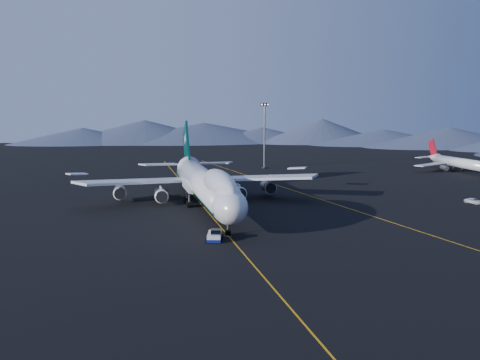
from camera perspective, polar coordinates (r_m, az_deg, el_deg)
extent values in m
plane|color=black|center=(123.49, -3.77, -3.06)|extent=(500.00, 500.00, 0.00)
cube|color=orange|center=(123.49, -3.77, -3.05)|extent=(0.25, 220.00, 0.01)
cube|color=orange|center=(140.67, 7.73, -1.76)|extent=(28.08, 198.09, 0.01)
cone|color=#414A64|center=(352.30, -16.45, 4.71)|extent=(100.00, 100.00, 12.00)
cone|color=#414A64|center=(356.69, -3.87, 5.05)|extent=(100.00, 100.00, 12.00)
cone|color=#414A64|center=(352.32, 8.73, 4.94)|extent=(100.00, 100.00, 12.00)
cone|color=#414A64|center=(339.35, 21.45, 4.38)|extent=(100.00, 100.00, 12.00)
cylinder|color=silver|center=(122.56, -3.80, -0.48)|extent=(6.50, 56.00, 6.50)
ellipsoid|color=silver|center=(95.38, -1.13, -2.86)|extent=(6.50, 10.40, 6.50)
ellipsoid|color=silver|center=(104.16, -2.20, -0.56)|extent=(5.13, 25.16, 5.85)
cube|color=black|center=(93.24, -0.89, -2.36)|extent=(3.60, 1.61, 1.29)
cone|color=silver|center=(154.88, -5.73, 1.54)|extent=(6.50, 12.00, 6.50)
cube|color=#033332|center=(123.67, -3.87, -0.83)|extent=(6.24, 60.00, 1.10)
cube|color=silver|center=(128.10, -4.18, -0.62)|extent=(7.50, 13.00, 1.60)
cube|color=silver|center=(132.59, -10.79, -0.15)|extent=(30.62, 23.28, 2.83)
cube|color=silver|center=(136.69, 1.45, 0.23)|extent=(30.62, 23.28, 2.83)
cylinder|color=slate|center=(129.33, -8.47, -1.55)|extent=(2.90, 5.50, 2.90)
cylinder|color=slate|center=(135.39, -12.70, -1.24)|extent=(2.90, 5.50, 2.90)
cylinder|color=slate|center=(132.09, -0.23, -1.27)|extent=(2.90, 5.50, 2.90)
cylinder|color=slate|center=(140.63, 2.97, -0.72)|extent=(2.90, 5.50, 2.90)
cube|color=#033332|center=(153.42, -5.71, 3.35)|extent=(0.55, 14.11, 15.94)
cube|color=silver|center=(155.58, -8.55, 1.66)|extent=(12.39, 9.47, 0.98)
cube|color=silver|center=(157.40, -3.09, 1.81)|extent=(12.39, 9.47, 0.98)
cylinder|color=black|center=(97.88, -1.30, -5.61)|extent=(0.90, 1.10, 1.10)
cube|color=silver|center=(94.41, -2.73, -5.97)|extent=(3.39, 5.07, 1.16)
cube|color=navy|center=(94.51, -2.73, -6.22)|extent=(3.55, 5.30, 0.53)
cube|color=black|center=(94.21, -2.74, -5.47)|extent=(2.05, 2.05, 0.95)
cylinder|color=silver|center=(205.63, 22.53, 1.68)|extent=(3.54, 29.80, 3.54)
cone|color=silver|center=(220.18, 19.88, 2.28)|extent=(3.54, 6.52, 3.54)
cube|color=silver|center=(204.36, 19.63, 1.57)|extent=(15.64, 10.56, 0.33)
cube|color=silver|center=(214.91, 23.83, 1.65)|extent=(15.64, 10.56, 0.33)
cylinder|color=slate|center=(204.82, 20.96, 1.21)|extent=(1.77, 3.26, 1.77)
cylinder|color=slate|center=(210.68, 23.27, 1.26)|extent=(1.77, 3.26, 1.77)
cube|color=maroon|center=(220.28, 19.86, 3.20)|extent=(0.33, 6.35, 7.51)
imported|color=white|center=(141.27, 23.69, -2.07)|extent=(3.34, 4.92, 1.25)
cylinder|color=black|center=(203.70, 2.60, 1.32)|extent=(2.28, 2.28, 0.38)
cylinder|color=slate|center=(202.70, 2.62, 4.61)|extent=(0.67, 0.67, 23.76)
cube|color=black|center=(202.38, 2.64, 8.05)|extent=(3.04, 0.76, 1.14)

